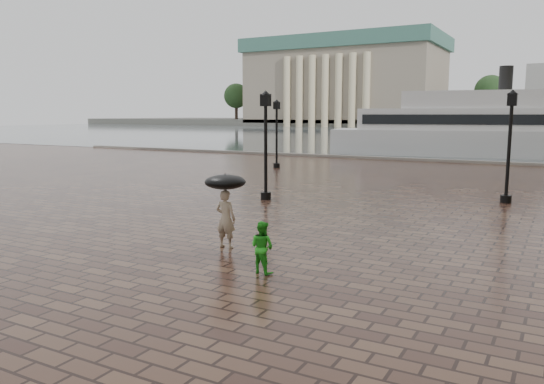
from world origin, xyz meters
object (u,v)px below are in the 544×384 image
at_px(adult_pedestrian, 226,219).
at_px(child_pedestrian, 262,247).
at_px(ferry_near, 468,129).
at_px(street_lamps, 418,139).

distance_m(adult_pedestrian, child_pedestrian, 2.52).
bearing_deg(ferry_near, adult_pedestrian, -100.43).
relative_size(street_lamps, ferry_near, 0.90).
height_order(adult_pedestrian, ferry_near, ferry_near).
distance_m(street_lamps, ferry_near, 21.89).
distance_m(child_pedestrian, ferry_near, 38.64).
bearing_deg(street_lamps, ferry_near, 92.69).
bearing_deg(adult_pedestrian, child_pedestrian, 140.56).
relative_size(street_lamps, adult_pedestrian, 13.53).
bearing_deg(street_lamps, child_pedestrian, -87.78).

